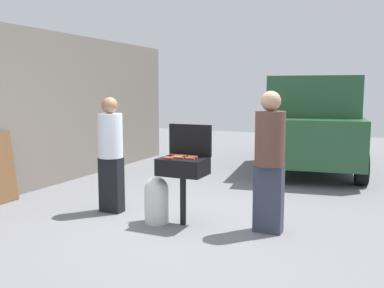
% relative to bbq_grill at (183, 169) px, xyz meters
% --- Properties ---
extents(ground_plane, '(24.00, 24.00, 0.00)m').
position_rel_bbq_grill_xyz_m(ground_plane, '(0.04, 0.09, -0.74)').
color(ground_plane, slate).
extents(house_wall_side, '(0.24, 8.00, 2.80)m').
position_rel_bbq_grill_xyz_m(house_wall_side, '(-3.29, 1.09, 0.66)').
color(house_wall_side, slate).
rests_on(house_wall_side, ground).
extents(bbq_grill, '(0.60, 0.44, 0.88)m').
position_rel_bbq_grill_xyz_m(bbq_grill, '(0.00, 0.00, 0.00)').
color(bbq_grill, black).
rests_on(bbq_grill, ground).
extents(grill_lid_open, '(0.60, 0.05, 0.42)m').
position_rel_bbq_grill_xyz_m(grill_lid_open, '(0.00, 0.22, 0.35)').
color(grill_lid_open, black).
rests_on(grill_lid_open, bbq_grill).
extents(hot_dog_0, '(0.13, 0.03, 0.03)m').
position_rel_bbq_grill_xyz_m(hot_dog_0, '(0.12, 0.05, 0.15)').
color(hot_dog_0, '#AD4228').
rests_on(hot_dog_0, bbq_grill).
extents(hot_dog_1, '(0.13, 0.03, 0.03)m').
position_rel_bbq_grill_xyz_m(hot_dog_1, '(-0.07, 0.04, 0.15)').
color(hot_dog_1, '#AD4228').
rests_on(hot_dog_1, bbq_grill).
extents(hot_dog_2, '(0.13, 0.03, 0.03)m').
position_rel_bbq_grill_xyz_m(hot_dog_2, '(-0.19, 0.11, 0.15)').
color(hot_dog_2, '#AD4228').
rests_on(hot_dog_2, bbq_grill).
extents(hot_dog_3, '(0.13, 0.03, 0.03)m').
position_rel_bbq_grill_xyz_m(hot_dog_3, '(-0.08, -0.02, 0.15)').
color(hot_dog_3, '#B74C33').
rests_on(hot_dog_3, bbq_grill).
extents(hot_dog_4, '(0.13, 0.03, 0.03)m').
position_rel_bbq_grill_xyz_m(hot_dog_4, '(0.12, -0.05, 0.15)').
color(hot_dog_4, '#C6593D').
rests_on(hot_dog_4, bbq_grill).
extents(hot_dog_5, '(0.13, 0.03, 0.03)m').
position_rel_bbq_grill_xyz_m(hot_dog_5, '(0.09, 0.11, 0.15)').
color(hot_dog_5, '#AD4228').
rests_on(hot_dog_5, bbq_grill).
extents(hot_dog_6, '(0.13, 0.04, 0.03)m').
position_rel_bbq_grill_xyz_m(hot_dog_6, '(-0.05, 0.12, 0.15)').
color(hot_dog_6, '#C6593D').
rests_on(hot_dog_6, bbq_grill).
extents(hot_dog_7, '(0.13, 0.03, 0.03)m').
position_rel_bbq_grill_xyz_m(hot_dog_7, '(-0.14, -0.15, 0.15)').
color(hot_dog_7, '#B74C33').
rests_on(hot_dog_7, bbq_grill).
extents(hot_dog_8, '(0.13, 0.03, 0.03)m').
position_rel_bbq_grill_xyz_m(hot_dog_8, '(-0.15, -0.09, 0.15)').
color(hot_dog_8, '#AD4228').
rests_on(hot_dog_8, bbq_grill).
extents(hot_dog_9, '(0.13, 0.03, 0.03)m').
position_rel_bbq_grill_xyz_m(hot_dog_9, '(-0.06, 0.09, 0.15)').
color(hot_dog_9, '#C6593D').
rests_on(hot_dog_9, bbq_grill).
extents(hot_dog_10, '(0.13, 0.03, 0.03)m').
position_rel_bbq_grill_xyz_m(hot_dog_10, '(-0.03, -0.05, 0.15)').
color(hot_dog_10, '#C6593D').
rests_on(hot_dog_10, bbq_grill).
extents(propane_tank, '(0.32, 0.32, 0.62)m').
position_rel_bbq_grill_xyz_m(propane_tank, '(-0.35, -0.08, -0.42)').
color(propane_tank, silver).
rests_on(propane_tank, ground).
extents(person_left, '(0.35, 0.35, 1.65)m').
position_rel_bbq_grill_xyz_m(person_left, '(-1.19, 0.10, 0.16)').
color(person_left, black).
rests_on(person_left, ground).
extents(person_right, '(0.37, 0.37, 1.74)m').
position_rel_bbq_grill_xyz_m(person_right, '(1.09, 0.18, 0.20)').
color(person_right, '#333847').
rests_on(person_right, ground).
extents(parked_minivan, '(2.54, 4.63, 2.02)m').
position_rel_bbq_grill_xyz_m(parked_minivan, '(0.88, 4.81, 0.28)').
color(parked_minivan, '#234C2D').
rests_on(parked_minivan, ground).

